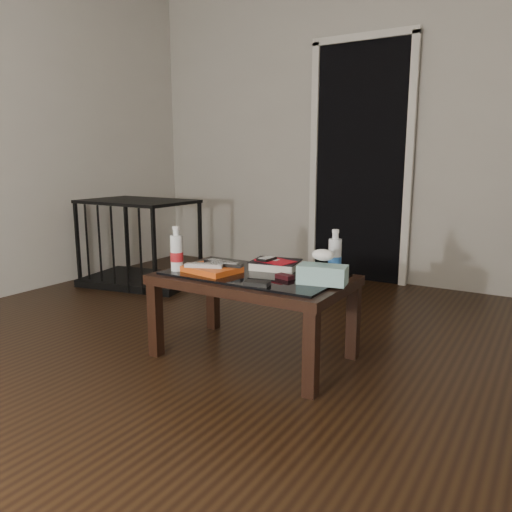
% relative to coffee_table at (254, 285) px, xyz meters
% --- Properties ---
extents(ground, '(5.00, 5.00, 0.00)m').
position_rel_coffee_table_xyz_m(ground, '(0.24, -0.47, -0.40)').
color(ground, black).
rests_on(ground, ground).
extents(room_shell, '(5.00, 5.00, 5.00)m').
position_rel_coffee_table_xyz_m(room_shell, '(0.24, -0.47, 1.22)').
color(room_shell, '#BCB8AD').
rests_on(room_shell, ground).
extents(doorway, '(0.90, 0.08, 2.07)m').
position_rel_coffee_table_xyz_m(doorway, '(-0.16, 1.99, 0.63)').
color(doorway, black).
rests_on(doorway, ground).
extents(coffee_table, '(1.00, 0.60, 0.46)m').
position_rel_coffee_table_xyz_m(coffee_table, '(0.00, 0.00, 0.00)').
color(coffee_table, black).
rests_on(coffee_table, ground).
extents(pet_crate, '(1.00, 0.76, 0.71)m').
position_rel_coffee_table_xyz_m(pet_crate, '(-1.66, 0.85, -0.17)').
color(pet_crate, black).
rests_on(pet_crate, ground).
extents(magazines, '(0.31, 0.25, 0.03)m').
position_rel_coffee_table_xyz_m(magazines, '(-0.21, -0.09, 0.08)').
color(magazines, '#CF4B13').
rests_on(magazines, coffee_table).
extents(remote_silver, '(0.20, 0.12, 0.02)m').
position_rel_coffee_table_xyz_m(remote_silver, '(-0.23, -0.13, 0.11)').
color(remote_silver, '#AFAFB4').
rests_on(remote_silver, magazines).
extents(remote_black_front, '(0.21, 0.09, 0.02)m').
position_rel_coffee_table_xyz_m(remote_black_front, '(-0.15, -0.05, 0.11)').
color(remote_black_front, black).
rests_on(remote_black_front, magazines).
extents(remote_black_back, '(0.20, 0.07, 0.02)m').
position_rel_coffee_table_xyz_m(remote_black_back, '(-0.19, -0.03, 0.11)').
color(remote_black_back, black).
rests_on(remote_black_back, magazines).
extents(textbook, '(0.28, 0.24, 0.05)m').
position_rel_coffee_table_xyz_m(textbook, '(0.05, 0.15, 0.09)').
color(textbook, black).
rests_on(textbook, coffee_table).
extents(dvd_mailers, '(0.23, 0.19, 0.01)m').
position_rel_coffee_table_xyz_m(dvd_mailers, '(0.05, 0.14, 0.11)').
color(dvd_mailers, red).
rests_on(dvd_mailers, textbook).
extents(ipod, '(0.07, 0.11, 0.02)m').
position_rel_coffee_table_xyz_m(ipod, '(0.02, 0.11, 0.12)').
color(ipod, black).
rests_on(ipod, dvd_mailers).
extents(flip_phone, '(0.10, 0.07, 0.02)m').
position_rel_coffee_table_xyz_m(flip_phone, '(0.20, -0.03, 0.08)').
color(flip_phone, black).
rests_on(flip_phone, coffee_table).
extents(wallet, '(0.13, 0.09, 0.02)m').
position_rel_coffee_table_xyz_m(wallet, '(0.15, -0.21, 0.07)').
color(wallet, black).
rests_on(wallet, coffee_table).
extents(water_bottle_left, '(0.07, 0.07, 0.24)m').
position_rel_coffee_table_xyz_m(water_bottle_left, '(-0.38, -0.16, 0.18)').
color(water_bottle_left, silver).
rests_on(water_bottle_left, coffee_table).
extents(water_bottle_right, '(0.07, 0.07, 0.24)m').
position_rel_coffee_table_xyz_m(water_bottle_right, '(0.38, 0.17, 0.18)').
color(water_bottle_right, silver).
rests_on(water_bottle_right, coffee_table).
extents(tissue_box, '(0.25, 0.16, 0.09)m').
position_rel_coffee_table_xyz_m(tissue_box, '(0.40, -0.02, 0.11)').
color(tissue_box, teal).
rests_on(tissue_box, coffee_table).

